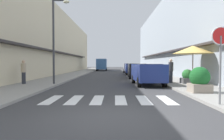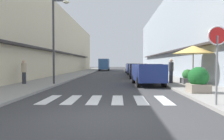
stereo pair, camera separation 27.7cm
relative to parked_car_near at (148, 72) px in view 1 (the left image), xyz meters
The scene contains 18 objects.
ground_plane 12.02m from the parked_car_near, 102.09° to the left, with size 111.25×111.25×0.00m, color #38383A.
sidewalk_left 13.98m from the parked_car_near, 122.94° to the left, with size 3.05×70.80×0.12m, color gray.
sidewalk_right 12.02m from the parked_car_near, 77.61° to the left, with size 3.05×70.80×0.12m, color gray.
building_row_left 17.92m from the parked_car_near, 131.24° to the left, with size 5.50×47.51×8.48m.
building_row_right 15.35m from the parked_car_near, 63.53° to the left, with size 5.50×47.51×10.05m.
crosswalk 6.32m from the parked_car_near, 113.65° to the right, with size 5.20×2.20×0.01m.
parked_car_near is the anchor object (origin of this frame).
parked_car_mid 6.68m from the parked_car_near, 90.00° to the left, with size 1.89×4.12×1.47m.
parked_car_far 12.54m from the parked_car_near, 90.00° to the left, with size 1.83×4.09×1.47m.
parked_car_distant 18.68m from the parked_car_near, 90.00° to the left, with size 1.88×4.03×1.47m.
delivery_van 27.89m from the parked_car_near, 100.05° to the left, with size 2.05×5.42×2.37m.
round_street_sign 7.42m from the parked_car_near, 79.70° to the right, with size 0.65×0.07×2.65m.
street_lamp 6.80m from the parked_car_near, behind, with size 1.19×0.28×5.78m.
cafe_umbrella 3.43m from the parked_car_near, ahead, with size 2.75×2.75×2.59m.
planter_corner 4.61m from the parked_car_near, 66.51° to the right, with size 0.97×0.97×1.23m.
planter_midblock 2.82m from the parked_car_near, ahead, with size 0.81×0.81×0.97m.
pedestrian_walking_near 8.42m from the parked_car_near, behind, with size 0.34×0.34×1.61m.
pedestrian_walking_far 1.84m from the parked_car_near, 18.01° to the left, with size 0.34×0.34×1.70m.
Camera 1 is at (0.24, -5.73, 1.53)m, focal length 33.15 mm.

